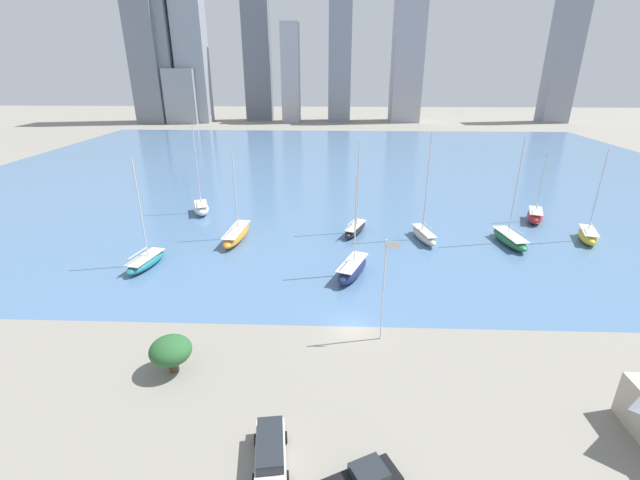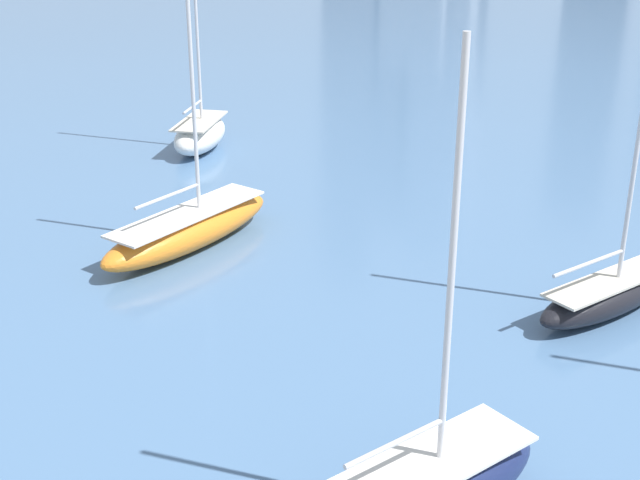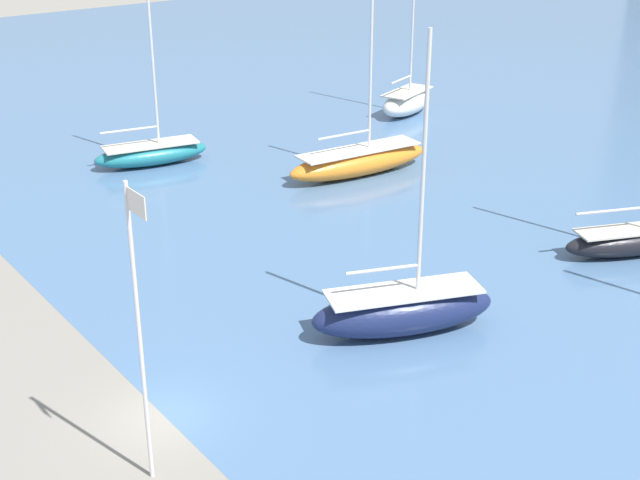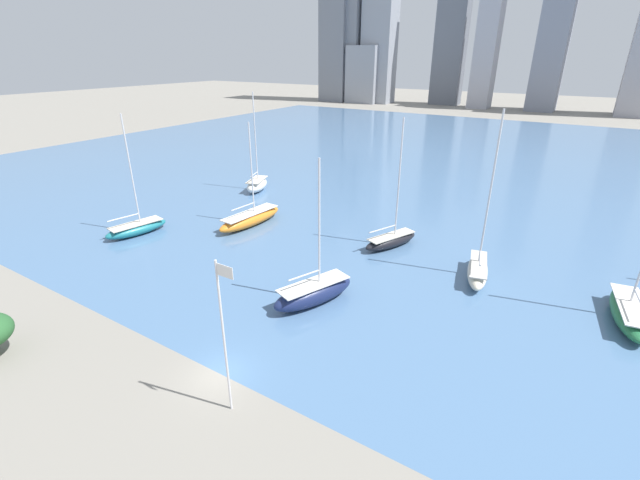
# 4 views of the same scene
# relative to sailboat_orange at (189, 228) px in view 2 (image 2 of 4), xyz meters

# --- Properties ---
(sailboat_orange) EXTENTS (3.34, 10.30, 12.81)m
(sailboat_orange) POSITION_rel_sailboat_orange_xyz_m (0.00, 0.00, 0.00)
(sailboat_orange) COLOR orange
(sailboat_orange) RESTS_ON harbor_water
(sailboat_white) EXTENTS (4.46, 6.57, 15.06)m
(sailboat_white) POSITION_rel_sailboat_orange_xyz_m (-8.96, 12.12, 0.13)
(sailboat_white) COLOR white
(sailboat_white) RESTS_ON harbor_water
(sailboat_black) EXTENTS (4.65, 7.58, 14.27)m
(sailboat_black) POSITION_rel_sailboat_orange_xyz_m (17.87, 3.35, -0.07)
(sailboat_black) COLOR black
(sailboat_black) RESTS_ON harbor_water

